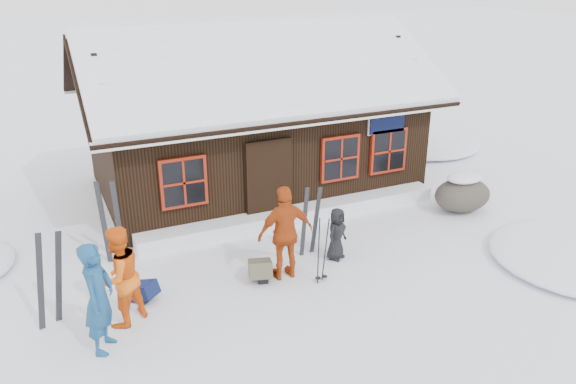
{
  "coord_description": "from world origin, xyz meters",
  "views": [
    {
      "loc": [
        -3.81,
        -8.81,
        5.7
      ],
      "look_at": [
        0.77,
        1.09,
        1.3
      ],
      "focal_mm": 35.0,
      "sensor_mm": 36.0,
      "label": 1
    }
  ],
  "objects_px": {
    "skier_teal": "(99,298)",
    "ski_poles": "(322,251)",
    "boulder": "(462,194)",
    "ski_pair_left": "(50,281)",
    "skier_crouched": "(336,234)",
    "skier_orange_left": "(119,277)",
    "backpack_olive": "(260,272)",
    "skier_orange_right": "(286,233)",
    "backpack_blue": "(143,294)"
  },
  "relations": [
    {
      "from": "backpack_blue",
      "to": "backpack_olive",
      "type": "bearing_deg",
      "value": -45.67
    },
    {
      "from": "boulder",
      "to": "ski_pair_left",
      "type": "distance_m",
      "value": 9.62
    },
    {
      "from": "boulder",
      "to": "backpack_olive",
      "type": "xyz_separation_m",
      "value": [
        -5.85,
        -1.01,
        -0.28
      ]
    },
    {
      "from": "boulder",
      "to": "ski_poles",
      "type": "bearing_deg",
      "value": -162.03
    },
    {
      "from": "skier_orange_right",
      "to": "ski_poles",
      "type": "height_order",
      "value": "skier_orange_right"
    },
    {
      "from": "skier_crouched",
      "to": "ski_poles",
      "type": "height_order",
      "value": "ski_poles"
    },
    {
      "from": "ski_pair_left",
      "to": "backpack_blue",
      "type": "relative_size",
      "value": 3.54
    },
    {
      "from": "ski_pair_left",
      "to": "backpack_blue",
      "type": "bearing_deg",
      "value": -4.9
    },
    {
      "from": "skier_orange_left",
      "to": "backpack_olive",
      "type": "height_order",
      "value": "skier_orange_left"
    },
    {
      "from": "backpack_olive",
      "to": "skier_teal",
      "type": "bearing_deg",
      "value": -145.55
    },
    {
      "from": "ski_poles",
      "to": "backpack_olive",
      "type": "xyz_separation_m",
      "value": [
        -1.06,
        0.55,
        -0.49
      ]
    },
    {
      "from": "ski_pair_left",
      "to": "backpack_olive",
      "type": "relative_size",
      "value": 3.01
    },
    {
      "from": "boulder",
      "to": "ski_poles",
      "type": "distance_m",
      "value": 5.05
    },
    {
      "from": "skier_crouched",
      "to": "ski_pair_left",
      "type": "height_order",
      "value": "ski_pair_left"
    },
    {
      "from": "skier_crouched",
      "to": "ski_poles",
      "type": "relative_size",
      "value": 0.82
    },
    {
      "from": "skier_orange_right",
      "to": "backpack_olive",
      "type": "distance_m",
      "value": 0.94
    },
    {
      "from": "skier_teal",
      "to": "backpack_olive",
      "type": "xyz_separation_m",
      "value": [
        3.06,
        0.93,
        -0.78
      ]
    },
    {
      "from": "skier_teal",
      "to": "boulder",
      "type": "xyz_separation_m",
      "value": [
        8.92,
        1.94,
        -0.5
      ]
    },
    {
      "from": "skier_orange_right",
      "to": "skier_crouched",
      "type": "bearing_deg",
      "value": -167.74
    },
    {
      "from": "skier_orange_left",
      "to": "skier_orange_right",
      "type": "height_order",
      "value": "skier_orange_right"
    },
    {
      "from": "skier_teal",
      "to": "ski_poles",
      "type": "xyz_separation_m",
      "value": [
        4.12,
        0.38,
        -0.29
      ]
    },
    {
      "from": "skier_teal",
      "to": "skier_crouched",
      "type": "distance_m",
      "value": 4.96
    },
    {
      "from": "skier_orange_left",
      "to": "boulder",
      "type": "relative_size",
      "value": 1.21
    },
    {
      "from": "skier_orange_right",
      "to": "skier_crouched",
      "type": "distance_m",
      "value": 1.35
    },
    {
      "from": "skier_orange_left",
      "to": "ski_poles",
      "type": "relative_size",
      "value": 1.31
    },
    {
      "from": "skier_orange_right",
      "to": "backpack_olive",
      "type": "bearing_deg",
      "value": -10.31
    },
    {
      "from": "ski_poles",
      "to": "skier_orange_right",
      "type": "bearing_deg",
      "value": 141.57
    },
    {
      "from": "ski_pair_left",
      "to": "skier_orange_right",
      "type": "bearing_deg",
      "value": -11.33
    },
    {
      "from": "skier_crouched",
      "to": "ski_pair_left",
      "type": "relative_size",
      "value": 0.64
    },
    {
      "from": "skier_orange_right",
      "to": "backpack_olive",
      "type": "relative_size",
      "value": 3.27
    },
    {
      "from": "skier_crouched",
      "to": "ski_poles",
      "type": "distance_m",
      "value": 0.99
    },
    {
      "from": "ski_poles",
      "to": "backpack_blue",
      "type": "xyz_separation_m",
      "value": [
        -3.28,
        0.77,
        -0.51
      ]
    },
    {
      "from": "skier_orange_left",
      "to": "skier_orange_right",
      "type": "distance_m",
      "value": 3.17
    },
    {
      "from": "skier_teal",
      "to": "skier_orange_right",
      "type": "distance_m",
      "value": 3.65
    },
    {
      "from": "boulder",
      "to": "backpack_olive",
      "type": "bearing_deg",
      "value": -170.24
    },
    {
      "from": "skier_crouched",
      "to": "backpack_blue",
      "type": "height_order",
      "value": "skier_crouched"
    },
    {
      "from": "backpack_olive",
      "to": "skier_orange_left",
      "type": "bearing_deg",
      "value": -155.36
    },
    {
      "from": "skier_orange_left",
      "to": "backpack_blue",
      "type": "xyz_separation_m",
      "value": [
        0.44,
        0.56,
        -0.76
      ]
    },
    {
      "from": "skier_teal",
      "to": "skier_crouched",
      "type": "relative_size",
      "value": 1.66
    },
    {
      "from": "ski_poles",
      "to": "backpack_blue",
      "type": "distance_m",
      "value": 3.41
    },
    {
      "from": "ski_poles",
      "to": "backpack_blue",
      "type": "height_order",
      "value": "ski_poles"
    },
    {
      "from": "skier_orange_left",
      "to": "backpack_blue",
      "type": "relative_size",
      "value": 3.62
    },
    {
      "from": "ski_poles",
      "to": "backpack_olive",
      "type": "distance_m",
      "value": 1.29
    },
    {
      "from": "skier_orange_left",
      "to": "ski_pair_left",
      "type": "bearing_deg",
      "value": -55.19
    },
    {
      "from": "backpack_blue",
      "to": "boulder",
      "type": "bearing_deg",
      "value": -34.36
    },
    {
      "from": "skier_orange_left",
      "to": "skier_crouched",
      "type": "relative_size",
      "value": 1.59
    },
    {
      "from": "ski_pair_left",
      "to": "backpack_blue",
      "type": "height_order",
      "value": "ski_pair_left"
    },
    {
      "from": "backpack_olive",
      "to": "skier_crouched",
      "type": "bearing_deg",
      "value": 22.02
    },
    {
      "from": "ski_poles",
      "to": "boulder",
      "type": "bearing_deg",
      "value": 17.97
    },
    {
      "from": "skier_crouched",
      "to": "backpack_olive",
      "type": "xyz_separation_m",
      "value": [
        -1.77,
        -0.14,
        -0.41
      ]
    }
  ]
}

